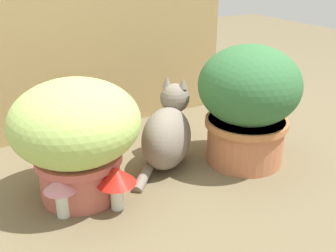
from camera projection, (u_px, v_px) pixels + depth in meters
ground_plane at (162, 187)px, 1.36m from camera, size 6.00×6.00×0.00m
cardboard_backdrop at (102, 20)px, 1.67m from camera, size 1.16×0.03×0.93m
grass_planter at (76, 133)px, 1.23m from camera, size 0.40×0.40×0.38m
leafy_planter at (248, 101)px, 1.44m from camera, size 0.36×0.36×0.44m
cat at (168, 133)px, 1.46m from camera, size 0.35×0.31×0.32m
mushroom_ornament_pink at (61, 187)px, 1.18m from camera, size 0.10×0.10×0.14m
mushroom_ornament_red at (116, 178)px, 1.21m from camera, size 0.12×0.12×0.14m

